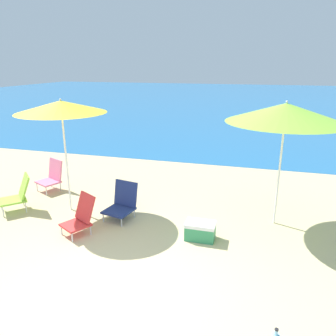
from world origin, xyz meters
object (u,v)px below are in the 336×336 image
(beach_umbrella_lime, at_px, (286,113))
(beach_chair_navy, at_px, (122,202))
(beach_chair_red, at_px, (81,216))
(beach_chair_pink, at_px, (52,175))
(beach_umbrella_yellow, at_px, (61,107))
(cooler_box, at_px, (200,231))
(beach_chair_lime, at_px, (18,194))

(beach_umbrella_lime, relative_size, beach_chair_navy, 3.25)
(beach_umbrella_lime, xyz_separation_m, beach_chair_red, (-3.32, -1.32, -1.76))
(beach_umbrella_lime, distance_m, beach_chair_navy, 3.41)
(beach_chair_navy, height_order, beach_chair_pink, beach_chair_pink)
(beach_umbrella_yellow, xyz_separation_m, beach_chair_navy, (1.18, -0.04, -1.79))
(beach_chair_navy, relative_size, beach_chair_red, 1.01)
(beach_umbrella_yellow, relative_size, cooler_box, 4.43)
(beach_umbrella_yellow, xyz_separation_m, cooler_box, (2.79, -0.46, -1.96))
(beach_umbrella_lime, height_order, cooler_box, beach_umbrella_lime)
(beach_umbrella_lime, height_order, beach_chair_lime, beach_umbrella_lime)
(beach_umbrella_yellow, bearing_deg, beach_chair_pink, 139.19)
(beach_chair_navy, xyz_separation_m, beach_chair_red, (-0.46, -0.77, 0.01))
(beach_umbrella_yellow, distance_m, beach_chair_pink, 2.21)
(beach_umbrella_yellow, bearing_deg, beach_chair_navy, -1.96)
(beach_chair_lime, bearing_deg, beach_umbrella_lime, 53.10)
(beach_chair_pink, xyz_separation_m, beach_chair_red, (1.73, -1.69, -0.03))
(beach_umbrella_lime, distance_m, cooler_box, 2.49)
(beach_umbrella_yellow, xyz_separation_m, beach_chair_red, (0.72, -0.81, -1.78))
(beach_chair_navy, relative_size, beach_chair_pink, 0.96)
(beach_chair_pink, distance_m, cooler_box, 4.04)
(beach_chair_red, distance_m, cooler_box, 2.11)
(cooler_box, bearing_deg, beach_umbrella_lime, 37.77)
(beach_umbrella_lime, bearing_deg, beach_chair_lime, -170.82)
(beach_chair_navy, relative_size, cooler_box, 1.38)
(beach_umbrella_lime, bearing_deg, beach_chair_red, -158.33)
(beach_chair_red, bearing_deg, beach_umbrella_yellow, 160.38)
(beach_umbrella_yellow, bearing_deg, cooler_box, -9.30)
(beach_chair_pink, bearing_deg, beach_chair_red, -19.31)
(beach_chair_lime, height_order, cooler_box, beach_chair_lime)
(beach_umbrella_lime, relative_size, beach_chair_pink, 3.13)
(beach_chair_lime, height_order, beach_chair_pink, same)
(beach_chair_lime, distance_m, beach_chair_red, 1.79)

